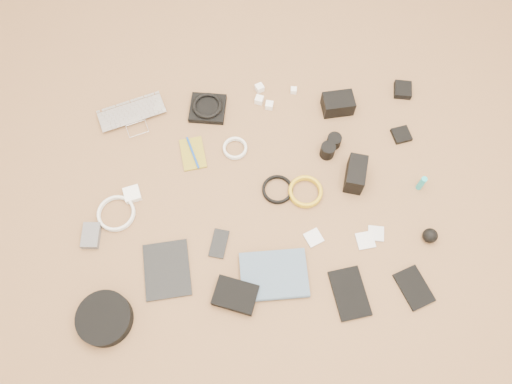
{
  "coord_description": "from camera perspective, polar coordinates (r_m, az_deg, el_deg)",
  "views": [
    {
      "loc": [
        -0.04,
        -0.79,
        1.87
      ],
      "look_at": [
        0.02,
        0.02,
        0.02
      ],
      "focal_mm": 35.0,
      "sensor_mm": 36.0,
      "label": 1
    }
  ],
  "objects": [
    {
      "name": "charger_d",
      "position": [
        2.22,
        1.53,
        9.87
      ],
      "size": [
        0.04,
        0.04,
        0.03
      ],
      "primitive_type": "cube",
      "rotation": [
        0.0,
        0.0,
        -0.25
      ],
      "color": "white",
      "rests_on": "ground"
    },
    {
      "name": "filter_case_mid",
      "position": [
        2.0,
        12.39,
        -5.43
      ],
      "size": [
        0.07,
        0.07,
        0.01
      ],
      "primitive_type": "cube",
      "rotation": [
        0.0,
        0.0,
        0.11
      ],
      "color": "silver",
      "rests_on": "ground"
    },
    {
      "name": "pen_blue",
      "position": [
        2.12,
        -7.24,
        4.49
      ],
      "size": [
        0.05,
        0.15,
        0.01
      ],
      "primitive_type": "cylinder",
      "rotation": [
        1.57,
        0.0,
        0.3
      ],
      "color": "#1441A4",
      "rests_on": "notebook_olive"
    },
    {
      "name": "lens_pouch",
      "position": [
        2.36,
        16.42,
        11.14
      ],
      "size": [
        0.09,
        0.1,
        0.03
      ],
      "primitive_type": "cube",
      "rotation": [
        0.0,
        0.0,
        -0.18
      ],
      "color": "black",
      "rests_on": "ground"
    },
    {
      "name": "flash",
      "position": [
        2.05,
        11.3,
        2.02
      ],
      "size": [
        0.11,
        0.15,
        0.1
      ],
      "primitive_type": "cube",
      "rotation": [
        0.0,
        0.0,
        -0.28
      ],
      "color": "black",
      "rests_on": "ground"
    },
    {
      "name": "notebook_olive",
      "position": [
        2.13,
        -7.22,
        4.38
      ],
      "size": [
        0.12,
        0.16,
        0.01
      ],
      "primitive_type": "cube",
      "rotation": [
        0.0,
        0.0,
        0.14
      ],
      "color": "olive",
      "rests_on": "ground"
    },
    {
      "name": "headphone_case",
      "position": [
        1.94,
        -16.92,
        -13.66
      ],
      "size": [
        0.24,
        0.24,
        0.05
      ],
      "primitive_type": "cylinder",
      "rotation": [
        0.0,
        0.0,
        -0.21
      ],
      "color": "black",
      "rests_on": "ground"
    },
    {
      "name": "headphones",
      "position": [
        2.21,
        -5.59,
        9.8
      ],
      "size": [
        0.15,
        0.15,
        0.02
      ],
      "primitive_type": "torus",
      "rotation": [
        0.0,
        0.0,
        -0.13
      ],
      "color": "black",
      "rests_on": "headphone_pouch"
    },
    {
      "name": "card_reader",
      "position": [
        2.24,
        16.27,
        6.3
      ],
      "size": [
        0.09,
        0.09,
        0.02
      ],
      "primitive_type": "cube",
      "rotation": [
        0.0,
        0.0,
        0.19
      ],
      "color": "black",
      "rests_on": "ground"
    },
    {
      "name": "tablet",
      "position": [
        1.95,
        -10.13,
        -8.74
      ],
      "size": [
        0.19,
        0.23,
        0.01
      ],
      "primitive_type": "cube",
      "rotation": [
        0.0,
        0.0,
        0.08
      ],
      "color": "black",
      "rests_on": "ground"
    },
    {
      "name": "battery_charger",
      "position": [
        2.06,
        -18.33,
        -4.74
      ],
      "size": [
        0.07,
        0.11,
        0.03
      ],
      "primitive_type": "cube",
      "rotation": [
        0.0,
        0.0,
        -0.08
      ],
      "color": "#56565A",
      "rests_on": "ground"
    },
    {
      "name": "headphone_pouch",
      "position": [
        2.22,
        -5.54,
        9.49
      ],
      "size": [
        0.17,
        0.16,
        0.03
      ],
      "primitive_type": "cube",
      "rotation": [
        0.0,
        0.0,
        -0.15
      ],
      "color": "black",
      "rests_on": "ground"
    },
    {
      "name": "lens_cleaner",
      "position": [
        2.12,
        18.39,
        0.96
      ],
      "size": [
        0.03,
        0.03,
        0.08
      ],
      "primitive_type": "cylinder",
      "rotation": [
        0.0,
        0.0,
        0.41
      ],
      "color": "#1BACB4",
      "rests_on": "ground"
    },
    {
      "name": "notebook_black_b",
      "position": [
        2.0,
        17.6,
        -10.38
      ],
      "size": [
        0.14,
        0.18,
        0.01
      ],
      "primitive_type": "cube",
      "rotation": [
        0.0,
        0.0,
        0.35
      ],
      "color": "black",
      "rests_on": "ground"
    },
    {
      "name": "laptop",
      "position": [
        2.25,
        -13.72,
        7.98
      ],
      "size": [
        0.33,
        0.28,
        0.02
      ],
      "primitive_type": "imported",
      "rotation": [
        0.0,
        0.0,
        0.31
      ],
      "color": "silver",
      "rests_on": "ground"
    },
    {
      "name": "phone",
      "position": [
        1.96,
        -4.25,
        -5.9
      ],
      "size": [
        0.09,
        0.13,
        0.01
      ],
      "primitive_type": "cube",
      "rotation": [
        0.0,
        0.0,
        -0.27
      ],
      "color": "black",
      "rests_on": "ground"
    },
    {
      "name": "charger_b",
      "position": [
        2.24,
        0.37,
        10.48
      ],
      "size": [
        0.04,
        0.04,
        0.03
      ],
      "primitive_type": "cube",
      "rotation": [
        0.0,
        0.0,
        -0.37
      ],
      "color": "white",
      "rests_on": "ground"
    },
    {
      "name": "air_blower",
      "position": [
        2.05,
        19.28,
        -4.73
      ],
      "size": [
        0.08,
        0.08,
        0.06
      ],
      "primitive_type": "sphere",
      "rotation": [
        0.0,
        0.0,
        0.42
      ],
      "color": "black",
      "rests_on": "ground"
    },
    {
      "name": "power_brick",
      "position": [
        2.08,
        -13.96,
        -0.24
      ],
      "size": [
        0.08,
        0.08,
        0.03
      ],
      "primitive_type": "cube",
      "rotation": [
        0.0,
        0.0,
        0.25
      ],
      "color": "white",
      "rests_on": "ground"
    },
    {
      "name": "cable_black",
      "position": [
        2.04,
        2.46,
        0.23
      ],
      "size": [
        0.17,
        0.17,
        0.01
      ],
      "primitive_type": "torus",
      "rotation": [
        0.0,
        0.0,
        0.43
      ],
      "color": "black",
      "rests_on": "ground"
    },
    {
      "name": "dslr_camera",
      "position": [
        2.23,
        9.34,
        9.91
      ],
      "size": [
        0.14,
        0.1,
        0.08
      ],
      "primitive_type": "cube",
      "rotation": [
        0.0,
        0.0,
        0.07
      ],
      "color": "black",
      "rests_on": "ground"
    },
    {
      "name": "drive_case",
      "position": [
        1.89,
        -2.37,
        -11.71
      ],
      "size": [
        0.18,
        0.16,
        0.04
      ],
      "primitive_type": "cube",
      "rotation": [
        0.0,
        0.0,
        -0.35
      ],
      "color": "black",
      "rests_on": "ground"
    },
    {
      "name": "notebook_black_a",
      "position": [
        1.93,
        10.65,
        -11.31
      ],
      "size": [
        0.14,
        0.21,
        0.01
      ],
      "primitive_type": "cube",
      "rotation": [
        0.0,
        0.0,
        0.14
      ],
      "color": "black",
      "rests_on": "ground"
    },
    {
      "name": "lens_b",
      "position": [
        2.14,
        8.9,
        5.79
      ],
      "size": [
        0.07,
        0.07,
        0.06
      ],
      "primitive_type": "cylinder",
      "rotation": [
        0.0,
        0.0,
        -0.19
      ],
      "color": "black",
      "rests_on": "ground"
    },
    {
      "name": "cable_white_a",
      "position": [
        2.12,
        -2.4,
        4.94
      ],
      "size": [
        0.13,
        0.13,
        0.01
      ],
      "primitive_type": "torus",
      "rotation": [
        0.0,
        0.0,
        0.34
      ],
      "color": "white",
      "rests_on": "ground"
    },
    {
      "name": "filter_case_left",
      "position": [
        1.97,
        6.6,
        -5.21
      ],
      "size": [
        0.08,
        0.08,
        0.01
      ],
      "primitive_type": "cube",
      "rotation": [
        0.0,
        0.0,
        0.41
      ],
      "color": "silver",
      "rests_on": "ground"
    },
    {
      "name": "filter_case_right",
      "position": [
        2.02,
        13.55,
        -4.63
      ],
      "size": [
        0.07,
        0.07,
        0.01
      ],
      "primitive_type": "cube",
      "rotation": [
        0.0,
        0.0,
        -0.18
      ],
      "color": "silver",
      "rests_on": "ground"
    },
    {
      "name": "lens_a",
      "position": [
        2.11,
        8.18,
        4.71
      ],
      "size": [
        0.07,
        0.07,
        0.07
      ],
      "primitive_type": "cylinder",
      "rotation": [
        0.0,
        0.0,
        0.11
      ],
      "color": "black",
      "rests_on": "ground"
    },
    {
      "name": "paperback",
      "position": [
        1.89,
        2.35,
        -12.22
      ],
      "size": [
        0.25,
        0.19,
        0.02
      ],
      "primitive_type": "imported",
      "rotation": [
        0.0,
        0.0,
        1.58
      ],
      "color": "#435971",
      "rests_on": "ground"
    },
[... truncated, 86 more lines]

